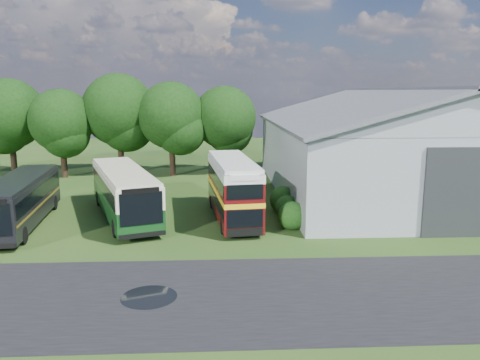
{
  "coord_description": "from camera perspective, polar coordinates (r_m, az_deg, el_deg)",
  "views": [
    {
      "loc": [
        1.21,
        -20.26,
        7.96
      ],
      "look_at": [
        2.62,
        8.0,
        2.55
      ],
      "focal_mm": 35.0,
      "sensor_mm": 36.0,
      "label": 1
    }
  ],
  "objects": [
    {
      "name": "ground",
      "position": [
        21.8,
        -5.95,
        -10.65
      ],
      "size": [
        120.0,
        120.0,
        0.0
      ],
      "primitive_type": "plane",
      "color": "#1C3C13",
      "rests_on": "ground"
    },
    {
      "name": "asphalt_road",
      "position": [
        19.09,
        2.87,
        -13.83
      ],
      "size": [
        60.0,
        8.0,
        0.02
      ],
      "primitive_type": "cube",
      "color": "black",
      "rests_on": "ground"
    },
    {
      "name": "puddle",
      "position": [
        19.2,
        -11.04,
        -13.88
      ],
      "size": [
        2.2,
        2.2,
        0.01
      ],
      "primitive_type": "cylinder",
      "color": "black",
      "rests_on": "ground"
    },
    {
      "name": "storage_shed",
      "position": [
        38.96,
        17.94,
        4.72
      ],
      "size": [
        18.8,
        24.8,
        8.15
      ],
      "color": "gray",
      "rests_on": "ground"
    },
    {
      "name": "tree_left_a",
      "position": [
        48.75,
        -26.3,
        7.27
      ],
      "size": [
        6.46,
        6.46,
        9.12
      ],
      "color": "black",
      "rests_on": "ground"
    },
    {
      "name": "tree_left_b",
      "position": [
        46.09,
        -20.97,
        6.75
      ],
      "size": [
        5.78,
        5.78,
        8.16
      ],
      "color": "black",
      "rests_on": "ground"
    },
    {
      "name": "tree_mid",
      "position": [
        46.02,
        -14.56,
        8.27
      ],
      "size": [
        6.8,
        6.8,
        9.6
      ],
      "color": "black",
      "rests_on": "ground"
    },
    {
      "name": "tree_right_a",
      "position": [
        44.32,
        -8.39,
        7.77
      ],
      "size": [
        6.26,
        6.26,
        8.83
      ],
      "color": "black",
      "rests_on": "ground"
    },
    {
      "name": "tree_right_b",
      "position": [
        44.94,
        -1.87,
        7.6
      ],
      "size": [
        5.98,
        5.98,
        8.45
      ],
      "color": "black",
      "rests_on": "ground"
    },
    {
      "name": "shrub_front",
      "position": [
        27.79,
        6.38,
        -5.89
      ],
      "size": [
        1.7,
        1.7,
        1.7
      ],
      "primitive_type": "sphere",
      "color": "#194714",
      "rests_on": "ground"
    },
    {
      "name": "shrub_mid",
      "position": [
        29.68,
        5.77,
        -4.78
      ],
      "size": [
        1.6,
        1.6,
        1.6
      ],
      "primitive_type": "sphere",
      "color": "#194714",
      "rests_on": "ground"
    },
    {
      "name": "shrub_back",
      "position": [
        31.59,
        5.23,
        -3.81
      ],
      "size": [
        1.8,
        1.8,
        1.8
      ],
      "primitive_type": "sphere",
      "color": "#194714",
      "rests_on": "ground"
    },
    {
      "name": "bus_green_single",
      "position": [
        30.47,
        -13.96,
        -1.43
      ],
      "size": [
        6.33,
        11.54,
        3.12
      ],
      "rotation": [
        0.0,
        0.0,
        0.35
      ],
      "color": "black",
      "rests_on": "ground"
    },
    {
      "name": "bus_maroon_double",
      "position": [
        29.13,
        -0.88,
        -1.16
      ],
      "size": [
        3.24,
        9.11,
        3.83
      ],
      "rotation": [
        0.0,
        0.0,
        0.11
      ],
      "color": "black",
      "rests_on": "ground"
    },
    {
      "name": "bus_dark_single",
      "position": [
        30.75,
        -25.25,
        -2.26
      ],
      "size": [
        3.64,
        10.75,
        2.91
      ],
      "rotation": [
        0.0,
        0.0,
        0.12
      ],
      "color": "black",
      "rests_on": "ground"
    }
  ]
}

